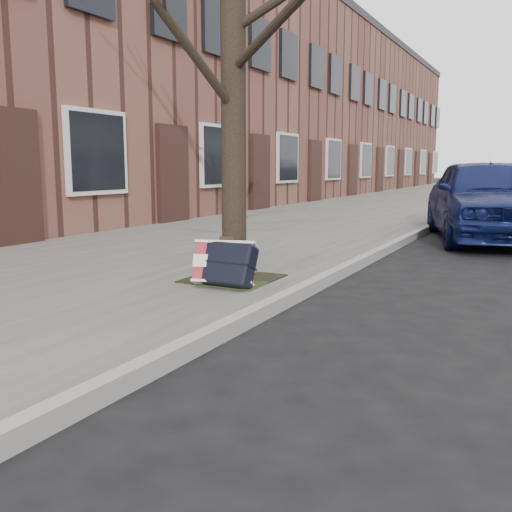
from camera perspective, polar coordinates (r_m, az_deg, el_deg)
The scene contains 8 objects.
ground at distance 4.08m, azimuth 14.27°, elevation -9.40°, with size 120.00×120.00×0.00m, color black.
near_sidewalk at distance 19.36m, azimuth 13.74°, elevation 5.16°, with size 5.00×70.00×0.12m, color slate.
house_near at distance 22.48m, azimuth -0.54°, elevation 14.69°, with size 6.80×40.00×7.00m, color brown.
dirt_patch at distance 5.85m, azimuth -2.32°, elevation -2.25°, with size 0.85×0.85×0.01m, color black.
street_tree at distance 6.31m, azimuth -2.33°, elevation 23.19°, with size 0.26×0.26×5.39m, color black.
suitcase_red at distance 5.47m, azimuth -3.15°, elevation -0.78°, with size 0.57×0.16×0.41m, color maroon.
suitcase_navy at distance 5.42m, azimuth -3.07°, elevation -0.79°, with size 0.58×0.19×0.41m, color black.
car_near_front at distance 10.56m, azimuth 22.04°, elevation 5.36°, with size 1.70×4.22×1.44m, color #0F184C.
Camera 1 is at (0.84, -3.78, 1.27)m, focal length 40.00 mm.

